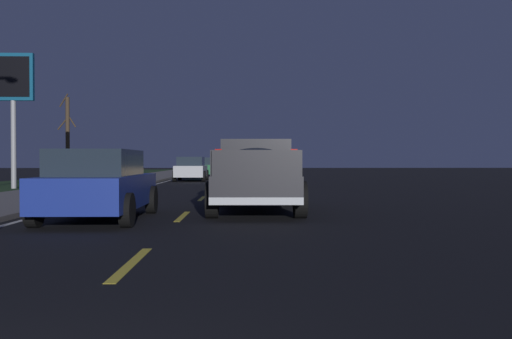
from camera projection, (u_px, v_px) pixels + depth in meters
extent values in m
plane|color=black|center=(216.00, 186.00, 29.44)|extent=(144.00, 144.00, 0.00)
cube|color=slate|center=(105.00, 185.00, 29.31)|extent=(108.00, 4.00, 0.12)
cube|color=#1E3819|center=(8.00, 186.00, 29.19)|extent=(108.00, 6.00, 0.01)
cube|color=yellow|center=(131.00, 263.00, 7.20)|extent=(2.40, 0.14, 0.01)
cube|color=yellow|center=(182.00, 216.00, 13.26)|extent=(2.40, 0.14, 0.01)
cube|color=yellow|center=(202.00, 198.00, 19.52)|extent=(2.40, 0.14, 0.01)
cube|color=yellow|center=(211.00, 190.00, 25.23)|extent=(2.40, 0.14, 0.01)
cube|color=yellow|center=(217.00, 184.00, 31.36)|extent=(2.40, 0.14, 0.01)
cube|color=yellow|center=(222.00, 180.00, 38.12)|extent=(2.40, 0.14, 0.01)
cube|color=yellow|center=(225.00, 177.00, 44.29)|extent=(2.40, 0.14, 0.01)
cube|color=yellow|center=(227.00, 175.00, 50.47)|extent=(2.40, 0.14, 0.01)
cube|color=yellow|center=(229.00, 174.00, 55.57)|extent=(2.40, 0.14, 0.01)
cube|color=yellow|center=(230.00, 173.00, 60.82)|extent=(2.40, 0.14, 0.01)
cube|color=yellow|center=(231.00, 172.00, 66.23)|extent=(2.40, 0.14, 0.01)
cube|color=yellow|center=(232.00, 171.00, 72.36)|extent=(2.40, 0.14, 0.01)
cube|color=yellow|center=(233.00, 170.00, 79.01)|extent=(2.40, 0.14, 0.01)
cube|color=silver|center=(150.00, 186.00, 29.36)|extent=(108.00, 0.14, 0.01)
cube|color=#232328|center=(256.00, 185.00, 14.64)|extent=(5.44, 2.11, 0.60)
cube|color=#232328|center=(256.00, 157.00, 15.82)|extent=(2.20, 1.88, 0.90)
cube|color=#1E2833|center=(256.00, 154.00, 14.77)|extent=(0.07, 1.44, 0.50)
cube|color=#232328|center=(217.00, 163.00, 13.55)|extent=(3.03, 0.14, 0.56)
cube|color=#232328|center=(295.00, 163.00, 13.56)|extent=(3.03, 0.14, 0.56)
cube|color=#232328|center=(256.00, 163.00, 11.98)|extent=(0.12, 1.88, 0.56)
cube|color=silver|center=(256.00, 201.00, 11.99)|extent=(0.16, 2.00, 0.16)
cube|color=red|center=(218.00, 154.00, 11.98)|extent=(0.06, 0.14, 0.20)
cube|color=red|center=(294.00, 154.00, 11.98)|extent=(0.06, 0.14, 0.20)
ellipsoid|color=#232833|center=(256.00, 161.00, 13.55)|extent=(2.62, 1.57, 0.64)
sphere|color=silver|center=(241.00, 167.00, 14.06)|extent=(0.40, 0.40, 0.40)
sphere|color=beige|center=(269.00, 168.00, 12.96)|extent=(0.34, 0.34, 0.34)
cylinder|color=black|center=(221.00, 191.00, 16.43)|extent=(0.84, 0.28, 0.84)
cylinder|color=black|center=(290.00, 191.00, 16.43)|extent=(0.84, 0.28, 0.84)
cylinder|color=black|center=(212.00, 200.00, 12.86)|extent=(0.84, 0.28, 0.84)
cylinder|color=black|center=(300.00, 200.00, 12.87)|extent=(0.84, 0.28, 0.84)
cube|color=#14592D|center=(201.00, 169.00, 44.00)|extent=(4.43, 1.87, 0.70)
cube|color=#1E2833|center=(201.00, 161.00, 43.74)|extent=(2.49, 1.63, 0.56)
cylinder|color=black|center=(191.00, 173.00, 45.47)|extent=(0.68, 0.22, 0.68)
cylinder|color=black|center=(213.00, 173.00, 45.54)|extent=(0.68, 0.22, 0.68)
cylinder|color=black|center=(188.00, 173.00, 42.48)|extent=(0.68, 0.22, 0.68)
cylinder|color=black|center=(212.00, 173.00, 42.55)|extent=(0.68, 0.22, 0.68)
cube|color=red|center=(199.00, 169.00, 41.85)|extent=(0.11, 1.51, 0.10)
cube|color=navy|center=(100.00, 191.00, 12.54)|extent=(4.40, 1.80, 0.70)
cube|color=#1E2833|center=(97.00, 163.00, 12.28)|extent=(2.46, 1.59, 0.56)
cylinder|color=black|center=(78.00, 200.00, 14.02)|extent=(0.68, 0.22, 0.68)
cylinder|color=black|center=(152.00, 200.00, 14.06)|extent=(0.68, 0.22, 0.68)
cylinder|color=black|center=(34.00, 210.00, 11.03)|extent=(0.68, 0.22, 0.68)
cylinder|color=black|center=(127.00, 210.00, 11.07)|extent=(0.68, 0.22, 0.68)
cube|color=red|center=(70.00, 195.00, 10.39)|extent=(0.08, 1.51, 0.10)
cube|color=#9E845B|center=(251.00, 174.00, 28.79)|extent=(4.45, 1.92, 0.70)
cube|color=#1E2833|center=(251.00, 161.00, 28.53)|extent=(2.51, 1.65, 0.56)
cylinder|color=black|center=(233.00, 179.00, 30.24)|extent=(0.68, 0.22, 0.68)
cylinder|color=black|center=(266.00, 179.00, 30.33)|extent=(0.68, 0.22, 0.68)
cylinder|color=black|center=(233.00, 181.00, 27.25)|extent=(0.68, 0.22, 0.68)
cylinder|color=black|center=(271.00, 181.00, 27.34)|extent=(0.68, 0.22, 0.68)
cube|color=red|center=(253.00, 174.00, 26.64)|extent=(0.12, 1.51, 0.10)
cube|color=#B2B5BA|center=(191.00, 171.00, 36.50)|extent=(4.41, 1.81, 0.70)
cube|color=#1E2833|center=(191.00, 161.00, 36.25)|extent=(2.47, 1.59, 0.56)
cylinder|color=black|center=(180.00, 175.00, 37.98)|extent=(0.68, 0.22, 0.68)
cylinder|color=black|center=(207.00, 175.00, 38.03)|extent=(0.68, 0.22, 0.68)
cylinder|color=black|center=(175.00, 176.00, 34.99)|extent=(0.68, 0.22, 0.68)
cylinder|color=black|center=(204.00, 176.00, 35.04)|extent=(0.68, 0.22, 0.68)
cube|color=red|center=(188.00, 171.00, 34.36)|extent=(0.09, 1.51, 0.10)
cylinder|color=#99999E|center=(13.00, 121.00, 26.46)|extent=(0.24, 0.24, 6.30)
cube|color=navy|center=(13.00, 77.00, 26.43)|extent=(0.24, 1.90, 2.20)
cube|color=black|center=(12.00, 77.00, 26.30)|extent=(0.04, 1.60, 1.87)
cylinder|color=#423323|center=(68.00, 138.00, 39.26)|extent=(0.28, 0.28, 5.69)
cylinder|color=#423323|center=(64.00, 100.00, 39.41)|extent=(0.46, 0.73, 0.94)
cylinder|color=#423323|center=(72.00, 121.00, 39.33)|extent=(0.26, 0.59, 0.94)
cylinder|color=#423323|center=(63.00, 124.00, 39.31)|extent=(0.24, 0.79, 0.91)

